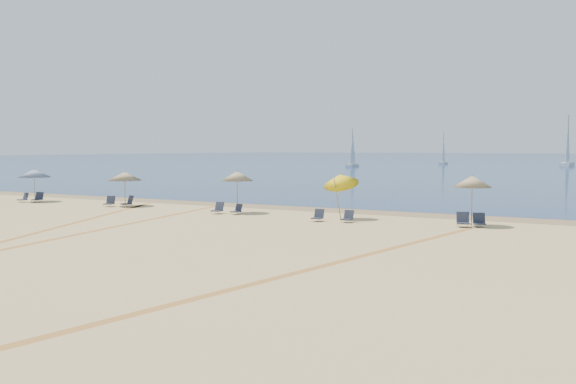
# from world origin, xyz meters

# --- Properties ---
(wet_sand) EXTENTS (500.00, 500.00, 0.00)m
(wet_sand) POSITION_xyz_m (0.00, 24.00, 0.00)
(wet_sand) COLOR olive
(wet_sand) RESTS_ON ground
(umbrella_0) EXTENTS (2.24, 2.24, 2.31)m
(umbrella_0) POSITION_xyz_m (-19.85, 19.36, 1.97)
(umbrella_0) COLOR gray
(umbrella_0) RESTS_ON ground
(umbrella_1) EXTENTS (2.22, 2.22, 2.26)m
(umbrella_1) POSITION_xyz_m (-11.93, 19.87, 1.92)
(umbrella_1) COLOR gray
(umbrella_1) RESTS_ON ground
(umbrella_2) EXTENTS (1.88, 1.88, 2.47)m
(umbrella_2) POSITION_xyz_m (-3.22, 19.78, 2.13)
(umbrella_2) COLOR gray
(umbrella_2) RESTS_ON ground
(umbrella_3) EXTENTS (1.88, 1.95, 2.70)m
(umbrella_3) POSITION_xyz_m (3.28, 19.78, 2.09)
(umbrella_3) COLOR gray
(umbrella_3) RESTS_ON ground
(umbrella_4) EXTENTS (1.85, 1.85, 2.47)m
(umbrella_4) POSITION_xyz_m (9.99, 20.18, 2.13)
(umbrella_4) COLOR gray
(umbrella_4) RESTS_ON ground
(chair_0) EXTENTS (0.62, 0.70, 0.64)m
(chair_0) POSITION_xyz_m (-20.11, 18.67, 0.28)
(chair_0) COLOR black
(chair_0) RESTS_ON ground
(chair_1) EXTENTS (0.75, 0.82, 0.70)m
(chair_1) POSITION_xyz_m (-19.16, 19.08, 0.31)
(chair_1) COLOR black
(chair_1) RESTS_ON ground
(chair_2) EXTENTS (0.74, 0.80, 0.67)m
(chair_2) POSITION_xyz_m (-12.51, 19.10, 0.30)
(chair_2) COLOR black
(chair_2) RESTS_ON ground
(chair_3) EXTENTS (0.84, 0.89, 0.73)m
(chair_3) POSITION_xyz_m (-11.25, 19.43, 0.32)
(chair_3) COLOR black
(chair_3) RESTS_ON ground
(chair_4) EXTENTS (0.54, 0.64, 0.66)m
(chair_4) POSITION_xyz_m (-3.91, 18.85, 0.29)
(chair_4) COLOR black
(chair_4) RESTS_ON ground
(chair_5) EXTENTS (0.62, 0.68, 0.59)m
(chair_5) POSITION_xyz_m (-2.76, 19.06, 0.26)
(chair_5) COLOR black
(chair_5) RESTS_ON ground
(chair_6) EXTENTS (0.54, 0.63, 0.62)m
(chair_6) POSITION_xyz_m (2.71, 18.30, 0.27)
(chair_6) COLOR black
(chair_6) RESTS_ON ground
(chair_7) EXTENTS (0.53, 0.61, 0.61)m
(chair_7) POSITION_xyz_m (4.23, 18.56, 0.27)
(chair_7) COLOR black
(chair_7) RESTS_ON ground
(chair_8) EXTENTS (0.78, 0.84, 0.70)m
(chair_8) POSITION_xyz_m (9.74, 19.54, 0.31)
(chair_8) COLOR black
(chair_8) RESTS_ON ground
(chair_9) EXTENTS (0.74, 0.80, 0.67)m
(chair_9) POSITION_xyz_m (10.44, 19.81, 0.30)
(chair_9) COLOR black
(chair_9) RESTS_ON ground
(sailboat_0) EXTENTS (1.64, 5.00, 7.32)m
(sailboat_0) POSITION_xyz_m (-21.91, 132.90, 2.21)
(sailboat_0) COLOR white
(sailboat_0) RESTS_ON ocean
(sailboat_1) EXTENTS (1.85, 5.17, 7.53)m
(sailboat_1) POSITION_xyz_m (-31.91, 103.77, 2.28)
(sailboat_1) COLOR white
(sailboat_1) RESTS_ON ocean
(sailboat_2) EXTENTS (2.19, 7.02, 10.32)m
(sailboat_2) POSITION_xyz_m (4.50, 128.31, 3.12)
(sailboat_2) COLOR white
(sailboat_2) RESTS_ON ocean
(tire_tracks) EXTENTS (49.40, 39.15, 0.00)m
(tire_tracks) POSITION_xyz_m (-1.07, 8.61, 0.00)
(tire_tracks) COLOR tan
(tire_tracks) RESTS_ON ground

